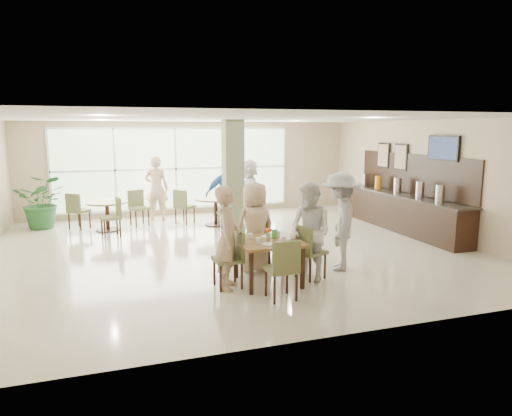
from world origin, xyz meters
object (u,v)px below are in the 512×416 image
object	(u,v)px
buffet_counter	(402,209)
teen_right	(310,232)
main_table	(268,245)
adult_b	(248,191)
teen_left	(228,238)
adult_a	(227,196)
round_table_left	(107,209)
teen_standing	(340,221)
potted_plant	(43,202)
teen_far	(255,227)
round_table_right	(216,204)
adult_standing	(157,188)

from	to	relation	value
buffet_counter	teen_right	distance (m)	4.89
main_table	adult_b	bearing A→B (deg)	76.63
main_table	teen_right	distance (m)	0.75
teen_left	adult_a	size ratio (longest dim) A/B	0.91
adult_a	buffet_counter	bearing A→B (deg)	-6.88
round_table_left	teen_standing	bearing A→B (deg)	-49.45
potted_plant	teen_standing	distance (m)	7.98
potted_plant	teen_far	distance (m)	6.67
adult_a	teen_far	bearing A→B (deg)	-88.00
adult_a	adult_b	size ratio (longest dim) A/B	1.05
adult_b	buffet_counter	bearing A→B (deg)	75.96
buffet_counter	potted_plant	bearing A→B (deg)	160.64
round_table_right	teen_right	size ratio (longest dim) A/B	0.67
teen_right	adult_a	size ratio (longest dim) A/B	0.92
potted_plant	teen_right	world-z (taller)	teen_right
adult_standing	teen_left	bearing A→B (deg)	115.30
buffet_counter	teen_standing	distance (m)	4.02
teen_right	adult_a	world-z (taller)	adult_a
round_table_left	adult_b	size ratio (longest dim) A/B	0.58
teen_far	adult_standing	bearing A→B (deg)	-89.87
teen_standing	teen_far	bearing A→B (deg)	-75.71
main_table	teen_standing	distance (m)	1.58
teen_far	round_table_right	bearing A→B (deg)	-105.80
main_table	potted_plant	size ratio (longest dim) A/B	0.74
teen_right	teen_left	bearing A→B (deg)	-111.39
main_table	round_table_right	xyz separation A→B (m)	(0.23, 4.91, -0.08)
teen_left	teen_right	world-z (taller)	teen_right
main_table	teen_standing	world-z (taller)	teen_standing
teen_left	round_table_left	bearing A→B (deg)	42.07
teen_right	teen_standing	bearing A→B (deg)	97.72
teen_far	teen_left	bearing A→B (deg)	33.84
adult_b	round_table_right	bearing A→B (deg)	-66.27
main_table	round_table_right	distance (m)	4.91
main_table	adult_b	world-z (taller)	adult_b
round_table_left	potted_plant	distance (m)	1.80
main_table	adult_b	xyz separation A→B (m)	(1.19, 5.00, 0.22)
round_table_left	adult_standing	bearing A→B (deg)	34.82
teen_left	teen_right	distance (m)	1.43
teen_far	teen_standing	size ratio (longest dim) A/B	0.91
teen_standing	potted_plant	bearing A→B (deg)	-106.29
adult_standing	adult_a	bearing A→B (deg)	146.18
round_table_left	teen_left	bearing A→B (deg)	-70.09
round_table_left	buffet_counter	world-z (taller)	buffet_counter
round_table_right	teen_far	bearing A→B (deg)	-93.19
round_table_right	adult_a	size ratio (longest dim) A/B	0.62
buffet_counter	adult_standing	world-z (taller)	buffet_counter
main_table	buffet_counter	world-z (taller)	buffet_counter
buffet_counter	adult_b	distance (m)	4.10
buffet_counter	teen_right	bearing A→B (deg)	-143.49
potted_plant	adult_standing	size ratio (longest dim) A/B	0.76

